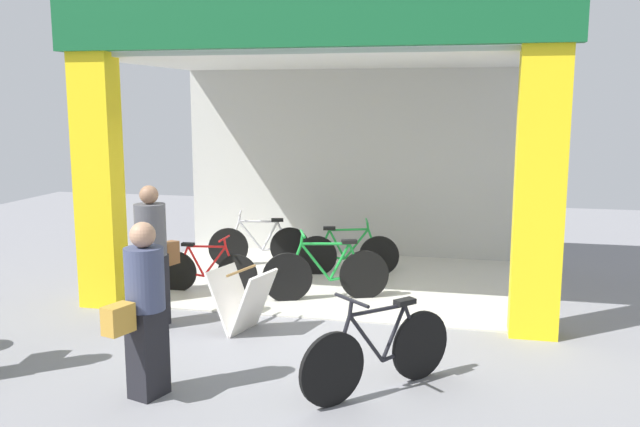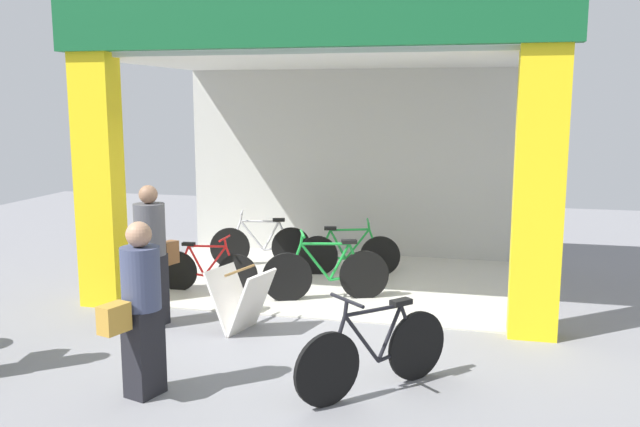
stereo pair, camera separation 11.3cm
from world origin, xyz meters
The scene contains 10 objects.
ground_plane centered at (0.00, 0.00, 0.00)m, with size 19.67×19.67×0.00m, color gray.
shop_facade centered at (0.00, 1.87, 2.08)m, with size 6.04×3.94×3.85m.
bicycle_inside_0 centered at (0.15, 2.16, 0.34)m, with size 1.52×0.45×0.85m.
bicycle_inside_1 centered at (-1.32, 2.40, 0.35)m, with size 1.56×0.53×0.88m.
bicycle_inside_2 centered at (0.11, 0.81, 0.37)m, with size 1.60×0.63×0.93m.
bicycle_inside_3 centered at (-1.57, 0.79, 0.32)m, with size 1.44×0.39×0.79m.
bicycle_parked_0 centered at (1.16, -1.87, 0.37)m, with size 1.18×1.27×0.93m.
sandwich_board_sign centered at (-0.58, -0.59, 0.36)m, with size 0.76×0.70×0.74m.
pedestrian_0 centered at (-0.84, -2.42, 0.82)m, with size 0.43×0.67×1.58m.
pedestrian_1 centered at (-1.65, -0.62, 0.86)m, with size 0.44×0.64×1.66m.
Camera 1 is at (1.91, -7.66, 2.60)m, focal length 37.98 mm.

